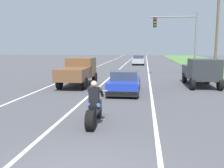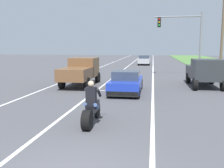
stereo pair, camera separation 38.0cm
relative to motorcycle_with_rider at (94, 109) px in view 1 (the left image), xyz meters
The scene contains 10 objects.
lane_stripe_left_solid 16.89m from the motorcycle_with_rider, 107.26° to the left, with size 0.14×120.00×0.01m, color white.
lane_stripe_right_solid 16.27m from the motorcycle_with_rider, 82.25° to the left, with size 0.14×120.00×0.01m, color white.
lane_stripe_centre_dashed 16.19m from the motorcycle_with_rider, 94.99° to the left, with size 0.14×120.00×0.01m, color white.
motorcycle_with_rider is the anchor object (origin of this frame).
sports_car_blue 6.67m from the motorcycle_with_rider, 85.12° to the left, with size 1.84×4.30×1.37m.
pickup_truck_left_lane_brown 9.59m from the motorcycle_with_rider, 108.39° to the left, with size 2.02×4.80×1.98m.
pickup_truck_right_shoulder_dark_grey 11.49m from the motorcycle_with_rider, 59.87° to the left, with size 2.02×4.80×1.98m.
traffic_light_mast_near 17.44m from the motorcycle_with_rider, 72.33° to the left, with size 4.35×0.34×6.00m.
utility_pole_roadside 19.89m from the motorcycle_with_rider, 63.62° to the left, with size 0.24×0.24×7.87m, color brown.
distant_car_far_ahead 31.18m from the motorcycle_with_rider, 88.56° to the left, with size 1.80×4.00×1.50m.
Camera 1 is at (1.38, -4.77, 2.81)m, focal length 40.46 mm.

